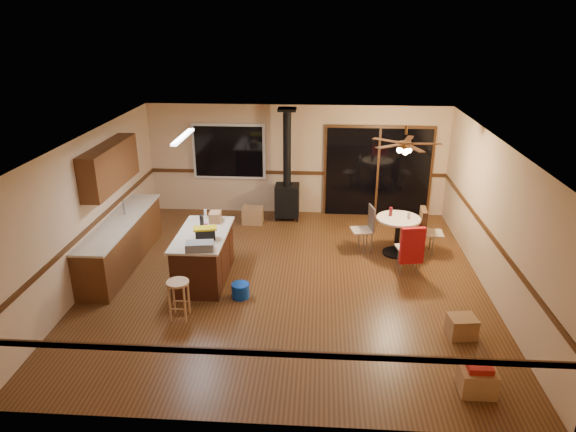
# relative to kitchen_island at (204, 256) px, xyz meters

# --- Properties ---
(floor) EXTENTS (7.00, 7.00, 0.00)m
(floor) POSITION_rel_kitchen_island_xyz_m (1.50, 0.00, -0.45)
(floor) COLOR #523017
(floor) RESTS_ON ground
(ceiling) EXTENTS (7.00, 7.00, 0.00)m
(ceiling) POSITION_rel_kitchen_island_xyz_m (1.50, 0.00, 2.15)
(ceiling) COLOR silver
(ceiling) RESTS_ON ground
(wall_back) EXTENTS (7.00, 0.00, 7.00)m
(wall_back) POSITION_rel_kitchen_island_xyz_m (1.50, 3.50, 0.85)
(wall_back) COLOR tan
(wall_back) RESTS_ON ground
(wall_front) EXTENTS (7.00, 0.00, 7.00)m
(wall_front) POSITION_rel_kitchen_island_xyz_m (1.50, -3.50, 0.85)
(wall_front) COLOR tan
(wall_front) RESTS_ON ground
(wall_left) EXTENTS (0.00, 7.00, 7.00)m
(wall_left) POSITION_rel_kitchen_island_xyz_m (-2.00, 0.00, 0.85)
(wall_left) COLOR tan
(wall_left) RESTS_ON ground
(wall_right) EXTENTS (0.00, 7.00, 7.00)m
(wall_right) POSITION_rel_kitchen_island_xyz_m (5.00, 0.00, 0.85)
(wall_right) COLOR tan
(wall_right) RESTS_ON ground
(chair_rail) EXTENTS (7.00, 7.00, 0.08)m
(chair_rail) POSITION_rel_kitchen_island_xyz_m (1.50, 0.00, 0.55)
(chair_rail) COLOR #412310
(chair_rail) RESTS_ON ground
(window) EXTENTS (1.72, 0.10, 1.32)m
(window) POSITION_rel_kitchen_island_xyz_m (-0.10, 3.45, 1.05)
(window) COLOR black
(window) RESTS_ON ground
(sliding_door) EXTENTS (2.52, 0.10, 2.10)m
(sliding_door) POSITION_rel_kitchen_island_xyz_m (3.40, 3.45, 0.60)
(sliding_door) COLOR black
(sliding_door) RESTS_ON ground
(lower_cabinets) EXTENTS (0.60, 3.00, 0.86)m
(lower_cabinets) POSITION_rel_kitchen_island_xyz_m (-1.70, 0.50, -0.02)
(lower_cabinets) COLOR #552E15
(lower_cabinets) RESTS_ON ground
(countertop) EXTENTS (0.64, 3.04, 0.04)m
(countertop) POSITION_rel_kitchen_island_xyz_m (-1.70, 0.50, 0.43)
(countertop) COLOR beige
(countertop) RESTS_ON lower_cabinets
(upper_cabinets) EXTENTS (0.35, 2.00, 0.80)m
(upper_cabinets) POSITION_rel_kitchen_island_xyz_m (-1.83, 0.70, 1.45)
(upper_cabinets) COLOR #552E15
(upper_cabinets) RESTS_ON ground
(kitchen_island) EXTENTS (0.88, 1.68, 0.90)m
(kitchen_island) POSITION_rel_kitchen_island_xyz_m (0.00, 0.00, 0.00)
(kitchen_island) COLOR #37180D
(kitchen_island) RESTS_ON ground
(wood_stove) EXTENTS (0.55, 0.50, 2.52)m
(wood_stove) POSITION_rel_kitchen_island_xyz_m (1.30, 3.05, 0.28)
(wood_stove) COLOR black
(wood_stove) RESTS_ON ground
(ceiling_fan) EXTENTS (0.24, 0.24, 0.55)m
(ceiling_fan) POSITION_rel_kitchen_island_xyz_m (3.62, 1.28, 1.76)
(ceiling_fan) COLOR brown
(ceiling_fan) RESTS_ON ceiling
(fluorescent_strip) EXTENTS (0.10, 1.20, 0.04)m
(fluorescent_strip) POSITION_rel_kitchen_island_xyz_m (-0.30, 0.30, 2.11)
(fluorescent_strip) COLOR white
(fluorescent_strip) RESTS_ON ceiling
(toolbox_grey) EXTENTS (0.49, 0.32, 0.14)m
(toolbox_grey) POSITION_rel_kitchen_island_xyz_m (0.11, -0.69, 0.52)
(toolbox_grey) COLOR slate
(toolbox_grey) RESTS_ON kitchen_island
(toolbox_black) EXTENTS (0.37, 0.25, 0.19)m
(toolbox_black) POSITION_rel_kitchen_island_xyz_m (0.11, -0.24, 0.54)
(toolbox_black) COLOR black
(toolbox_black) RESTS_ON kitchen_island
(toolbox_yellow_lid) EXTENTS (0.44, 0.30, 0.03)m
(toolbox_yellow_lid) POSITION_rel_kitchen_island_xyz_m (0.11, -0.24, 0.65)
(toolbox_yellow_lid) COLOR gold
(toolbox_yellow_lid) RESTS_ON toolbox_black
(box_on_island) EXTENTS (0.22, 0.29, 0.19)m
(box_on_island) POSITION_rel_kitchen_island_xyz_m (0.12, 0.56, 0.54)
(box_on_island) COLOR #976B43
(box_on_island) RESTS_ON kitchen_island
(bottle_dark) EXTENTS (0.09, 0.09, 0.26)m
(bottle_dark) POSITION_rel_kitchen_island_xyz_m (-0.05, 0.21, 0.57)
(bottle_dark) COLOR black
(bottle_dark) RESTS_ON kitchen_island
(bottle_pink) EXTENTS (0.08, 0.08, 0.19)m
(bottle_pink) POSITION_rel_kitchen_island_xyz_m (0.07, -0.00, 0.54)
(bottle_pink) COLOR #D84C8C
(bottle_pink) RESTS_ON kitchen_island
(bottle_white) EXTENTS (0.07, 0.07, 0.17)m
(bottle_white) POSITION_rel_kitchen_island_xyz_m (-0.10, 0.72, 0.53)
(bottle_white) COLOR white
(bottle_white) RESTS_ON kitchen_island
(bar_stool) EXTENTS (0.46, 0.46, 0.64)m
(bar_stool) POSITION_rel_kitchen_island_xyz_m (-0.12, -1.30, -0.13)
(bar_stool) COLOR tan
(bar_stool) RESTS_ON floor
(blue_bucket) EXTENTS (0.39, 0.39, 0.25)m
(blue_bucket) POSITION_rel_kitchen_island_xyz_m (0.75, -0.62, -0.33)
(blue_bucket) COLOR #0C3AAD
(blue_bucket) RESTS_ON floor
(dining_table) EXTENTS (0.87, 0.87, 0.78)m
(dining_table) POSITION_rel_kitchen_island_xyz_m (3.62, 1.28, 0.08)
(dining_table) COLOR black
(dining_table) RESTS_ON ground
(glass_red) EXTENTS (0.07, 0.07, 0.18)m
(glass_red) POSITION_rel_kitchen_island_xyz_m (3.47, 1.38, 0.42)
(glass_red) COLOR #590C14
(glass_red) RESTS_ON dining_table
(glass_cream) EXTENTS (0.07, 0.07, 0.14)m
(glass_cream) POSITION_rel_kitchen_island_xyz_m (3.80, 1.23, 0.40)
(glass_cream) COLOR beige
(glass_cream) RESTS_ON dining_table
(chair_left) EXTENTS (0.48, 0.47, 0.51)m
(chair_left) POSITION_rel_kitchen_island_xyz_m (3.02, 1.40, 0.14)
(chair_left) COLOR tan
(chair_left) RESTS_ON ground
(chair_near) EXTENTS (0.49, 0.53, 0.70)m
(chair_near) POSITION_rel_kitchen_island_xyz_m (3.75, 0.40, 0.14)
(chair_near) COLOR tan
(chair_near) RESTS_ON ground
(chair_right) EXTENTS (0.48, 0.45, 0.70)m
(chair_right) POSITION_rel_kitchen_island_xyz_m (4.14, 1.34, 0.14)
(chair_right) COLOR tan
(chair_right) RESTS_ON ground
(box_under_window) EXTENTS (0.47, 0.38, 0.38)m
(box_under_window) POSITION_rel_kitchen_island_xyz_m (0.53, 2.73, -0.26)
(box_under_window) COLOR #976B43
(box_under_window) RESTS_ON floor
(box_corner_a) EXTENTS (0.45, 0.38, 0.34)m
(box_corner_a) POSITION_rel_kitchen_island_xyz_m (4.12, -2.76, -0.28)
(box_corner_a) COLOR #976B43
(box_corner_a) RESTS_ON floor
(box_corner_b) EXTENTS (0.44, 0.39, 0.32)m
(box_corner_b) POSITION_rel_kitchen_island_xyz_m (4.23, -1.52, -0.29)
(box_corner_b) COLOR #976B43
(box_corner_b) RESTS_ON floor
(box_small_red) EXTENTS (0.31, 0.26, 0.08)m
(box_small_red) POSITION_rel_kitchen_island_xyz_m (4.12, -2.76, -0.07)
(box_small_red) COLOR maroon
(box_small_red) RESTS_ON box_corner_a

